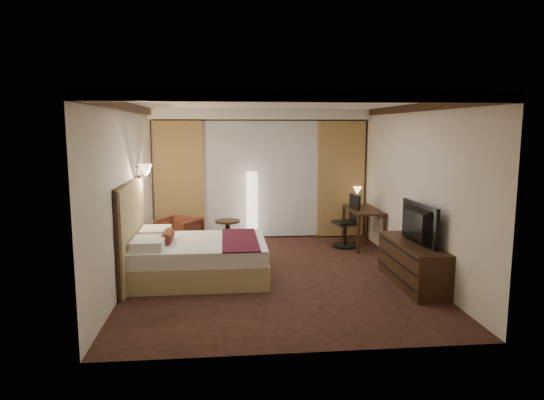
{
  "coord_description": "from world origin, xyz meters",
  "views": [
    {
      "loc": [
        -0.8,
        -7.47,
        2.33
      ],
      "look_at": [
        0.0,
        0.4,
        1.15
      ],
      "focal_mm": 32.0,
      "sensor_mm": 36.0,
      "label": 1
    }
  ],
  "objects": [
    {
      "name": "back_wall",
      "position": [
        0.0,
        2.75,
        1.35
      ],
      "size": [
        4.5,
        0.02,
        2.7
      ],
      "primitive_type": "cube",
      "color": "beige",
      "rests_on": "floor"
    },
    {
      "name": "bed",
      "position": [
        -1.17,
        -0.04,
        0.3
      ],
      "size": [
        2.05,
        1.6,
        0.6
      ],
      "primitive_type": null,
      "color": "white",
      "rests_on": "floor"
    },
    {
      "name": "dresser",
      "position": [
        2.0,
        -0.7,
        0.32
      ],
      "size": [
        0.5,
        1.66,
        0.65
      ],
      "primitive_type": null,
      "color": "black",
      "rests_on": "floor"
    },
    {
      "name": "curtain_right_drape",
      "position": [
        1.7,
        2.61,
        1.25
      ],
      "size": [
        1.0,
        0.14,
        2.45
      ],
      "primitive_type": "cube",
      "color": "tan",
      "rests_on": "back_wall"
    },
    {
      "name": "wall_sconce",
      "position": [
        -2.09,
        0.76,
        1.62
      ],
      "size": [
        0.24,
        0.24,
        0.24
      ],
      "primitive_type": null,
      "color": "white",
      "rests_on": "left_wall"
    },
    {
      "name": "left_wall",
      "position": [
        -2.25,
        0.0,
        1.35
      ],
      "size": [
        0.02,
        5.5,
        2.7
      ],
      "primitive_type": "cube",
      "color": "beige",
      "rests_on": "floor"
    },
    {
      "name": "television",
      "position": [
        1.97,
        -0.7,
        0.96
      ],
      "size": [
        0.69,
        1.13,
        0.15
      ],
      "primitive_type": "imported",
      "rotation": [
        0.0,
        0.0,
        1.62
      ],
      "color": "black",
      "rests_on": "dresser"
    },
    {
      "name": "armchair",
      "position": [
        -1.65,
        1.67,
        0.36
      ],
      "size": [
        0.93,
        0.91,
        0.71
      ],
      "primitive_type": "imported",
      "rotation": [
        0.0,
        0.0,
        -0.54
      ],
      "color": "#512318",
      "rests_on": "floor"
    },
    {
      "name": "ceiling",
      "position": [
        0.0,
        0.0,
        2.7
      ],
      "size": [
        4.5,
        5.5,
        0.01
      ],
      "primitive_type": "cube",
      "color": "white",
      "rests_on": "back_wall"
    },
    {
      "name": "curtain_left_drape",
      "position": [
        -1.7,
        2.61,
        1.25
      ],
      "size": [
        1.0,
        0.14,
        2.45
      ],
      "primitive_type": "cube",
      "color": "tan",
      "rests_on": "back_wall"
    },
    {
      "name": "side_table",
      "position": [
        -0.72,
        1.89,
        0.27
      ],
      "size": [
        0.49,
        0.49,
        0.54
      ],
      "primitive_type": null,
      "color": "black",
      "rests_on": "floor"
    },
    {
      "name": "office_chair",
      "position": [
        1.58,
        1.67,
        0.52
      ],
      "size": [
        0.59,
        0.59,
        1.04
      ],
      "primitive_type": null,
      "rotation": [
        0.0,
        0.0,
        0.2
      ],
      "color": "black",
      "rests_on": "floor"
    },
    {
      "name": "crown_molding",
      "position": [
        0.0,
        0.0,
        2.64
      ],
      "size": [
        4.5,
        5.5,
        0.12
      ],
      "primitive_type": null,
      "color": "black",
      "rests_on": "ceiling"
    },
    {
      "name": "desk",
      "position": [
        1.95,
        1.72,
        0.38
      ],
      "size": [
        0.55,
        1.22,
        0.75
      ],
      "primitive_type": null,
      "color": "black",
      "rests_on": "floor"
    },
    {
      "name": "soffit",
      "position": [
        0.0,
        2.5,
        2.6
      ],
      "size": [
        4.5,
        0.5,
        0.2
      ],
      "primitive_type": "cube",
      "color": "white",
      "rests_on": "ceiling"
    },
    {
      "name": "headboard",
      "position": [
        -2.2,
        -0.04,
        0.75
      ],
      "size": [
        0.12,
        1.9,
        1.5
      ],
      "primitive_type": null,
      "color": "tan",
      "rests_on": "floor"
    },
    {
      "name": "floor",
      "position": [
        0.0,
        0.0,
        0.0
      ],
      "size": [
        4.5,
        5.5,
        0.01
      ],
      "primitive_type": "cube",
      "color": "black",
      "rests_on": "ground"
    },
    {
      "name": "floor_lamp",
      "position": [
        -0.21,
        2.38,
        0.73
      ],
      "size": [
        0.31,
        0.31,
        1.45
      ],
      "primitive_type": null,
      "color": "white",
      "rests_on": "floor"
    },
    {
      "name": "desk_lamp",
      "position": [
        1.95,
        2.18,
        0.92
      ],
      "size": [
        0.18,
        0.18,
        0.34
      ],
      "primitive_type": null,
      "color": "#FFD899",
      "rests_on": "desk"
    },
    {
      "name": "curtain_sheer",
      "position": [
        0.0,
        2.67,
        1.25
      ],
      "size": [
        2.48,
        0.04,
        2.45
      ],
      "primitive_type": "cube",
      "color": "silver",
      "rests_on": "back_wall"
    },
    {
      "name": "right_wall",
      "position": [
        2.25,
        0.0,
        1.35
      ],
      "size": [
        0.02,
        5.5,
        2.7
      ],
      "primitive_type": "cube",
      "color": "beige",
      "rests_on": "floor"
    }
  ]
}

